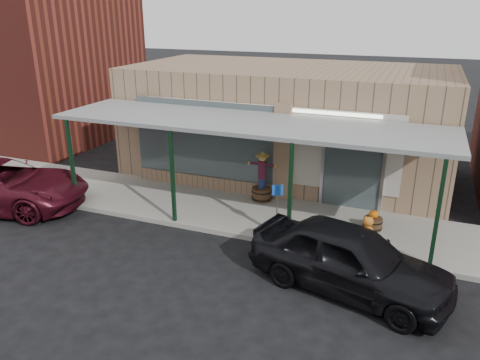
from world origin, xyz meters
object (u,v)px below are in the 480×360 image
at_px(parked_sedan, 349,259).
at_px(barrel_pumpkin, 373,222).
at_px(barrel_scarecrow, 262,184).
at_px(handicap_sign, 277,203).

bearing_deg(parked_sedan, barrel_pumpkin, 10.90).
distance_m(barrel_pumpkin, parked_sedan, 3.22).
xyz_separation_m(barrel_scarecrow, barrel_pumpkin, (3.76, -0.91, -0.35)).
xyz_separation_m(barrel_scarecrow, parked_sedan, (3.56, -4.10, 0.08)).
bearing_deg(handicap_sign, parked_sedan, -62.87).
bearing_deg(handicap_sign, barrel_scarecrow, 93.98).
height_order(barrel_pumpkin, parked_sedan, parked_sedan).
relative_size(barrel_scarecrow, barrel_pumpkin, 2.51).
relative_size(barrel_scarecrow, handicap_sign, 1.13).
height_order(handicap_sign, parked_sedan, handicap_sign).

